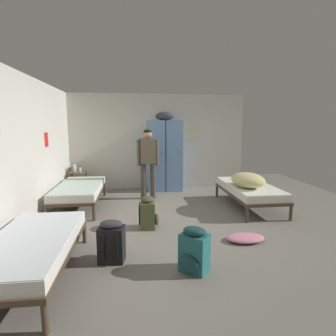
{
  "coord_description": "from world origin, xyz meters",
  "views": [
    {
      "loc": [
        -0.59,
        -4.73,
        1.74
      ],
      "look_at": [
        0.0,
        0.28,
        0.95
      ],
      "focal_mm": 29.56,
      "sensor_mm": 36.0,
      "label": 1
    }
  ],
  "objects_px": {
    "locker_bank": "(165,154)",
    "clothes_pile_pink": "(245,238)",
    "bed_left_rear": "(80,189)",
    "water_bottle": "(75,168)",
    "bed_left_front": "(31,247)",
    "backpack_teal": "(194,251)",
    "person_traveler": "(148,157)",
    "backpack_olive": "(148,213)",
    "bed_right": "(249,190)",
    "lotion_bottle": "(80,169)",
    "backpack_black": "(112,242)",
    "bedding_heap": "(248,180)",
    "shelf_unit": "(78,181)"
  },
  "relations": [
    {
      "from": "locker_bank",
      "to": "clothes_pile_pink",
      "type": "relative_size",
      "value": 3.6
    },
    {
      "from": "bed_left_rear",
      "to": "water_bottle",
      "type": "xyz_separation_m",
      "value": [
        -0.33,
        1.17,
        0.29
      ]
    },
    {
      "from": "bed_left_rear",
      "to": "bed_left_front",
      "type": "height_order",
      "value": "same"
    },
    {
      "from": "water_bottle",
      "to": "backpack_teal",
      "type": "relative_size",
      "value": 0.42
    },
    {
      "from": "bed_left_rear",
      "to": "person_traveler",
      "type": "relative_size",
      "value": 1.16
    },
    {
      "from": "backpack_teal",
      "to": "backpack_olive",
      "type": "distance_m",
      "value": 1.55
    },
    {
      "from": "backpack_olive",
      "to": "bed_right",
      "type": "bearing_deg",
      "value": 23.78
    },
    {
      "from": "lotion_bottle",
      "to": "backpack_teal",
      "type": "height_order",
      "value": "lotion_bottle"
    },
    {
      "from": "bed_right",
      "to": "person_traveler",
      "type": "xyz_separation_m",
      "value": [
        -2.09,
        0.94,
        0.61
      ]
    },
    {
      "from": "bed_right",
      "to": "backpack_teal",
      "type": "bearing_deg",
      "value": -125.03
    },
    {
      "from": "backpack_teal",
      "to": "bed_left_rear",
      "type": "bearing_deg",
      "value": 123.07
    },
    {
      "from": "locker_bank",
      "to": "backpack_black",
      "type": "relative_size",
      "value": 3.76
    },
    {
      "from": "clothes_pile_pink",
      "to": "person_traveler",
      "type": "bearing_deg",
      "value": 117.04
    },
    {
      "from": "bed_left_front",
      "to": "clothes_pile_pink",
      "type": "distance_m",
      "value": 2.93
    },
    {
      "from": "backpack_olive",
      "to": "backpack_teal",
      "type": "bearing_deg",
      "value": -72.25
    },
    {
      "from": "water_bottle",
      "to": "bedding_heap",
      "type": "bearing_deg",
      "value": -25.53
    },
    {
      "from": "shelf_unit",
      "to": "backpack_teal",
      "type": "distance_m",
      "value": 4.54
    },
    {
      "from": "shelf_unit",
      "to": "lotion_bottle",
      "type": "relative_size",
      "value": 3.78
    },
    {
      "from": "bed_left_front",
      "to": "backpack_olive",
      "type": "bearing_deg",
      "value": 45.29
    },
    {
      "from": "bed_right",
      "to": "backpack_teal",
      "type": "distance_m",
      "value": 2.98
    },
    {
      "from": "lotion_bottle",
      "to": "backpack_olive",
      "type": "relative_size",
      "value": 0.27
    },
    {
      "from": "shelf_unit",
      "to": "lotion_bottle",
      "type": "distance_m",
      "value": 0.3
    },
    {
      "from": "clothes_pile_pink",
      "to": "locker_bank",
      "type": "bearing_deg",
      "value": 103.91
    },
    {
      "from": "water_bottle",
      "to": "backpack_teal",
      "type": "distance_m",
      "value": 4.62
    },
    {
      "from": "bed_right",
      "to": "lotion_bottle",
      "type": "height_order",
      "value": "lotion_bottle"
    },
    {
      "from": "bed_left_front",
      "to": "clothes_pile_pink",
      "type": "relative_size",
      "value": 3.3
    },
    {
      "from": "backpack_black",
      "to": "backpack_teal",
      "type": "height_order",
      "value": "same"
    },
    {
      "from": "bedding_heap",
      "to": "backpack_black",
      "type": "xyz_separation_m",
      "value": [
        -2.58,
        -1.86,
        -0.37
      ]
    },
    {
      "from": "water_bottle",
      "to": "clothes_pile_pink",
      "type": "xyz_separation_m",
      "value": [
        3.15,
        -3.28,
        -0.63
      ]
    },
    {
      "from": "bed_left_front",
      "to": "bed_right",
      "type": "relative_size",
      "value": 1.0
    },
    {
      "from": "locker_bank",
      "to": "bed_left_front",
      "type": "relative_size",
      "value": 1.09
    },
    {
      "from": "person_traveler",
      "to": "clothes_pile_pink",
      "type": "bearing_deg",
      "value": -62.96
    },
    {
      "from": "bed_left_rear",
      "to": "bed_right",
      "type": "distance_m",
      "value": 3.6
    },
    {
      "from": "water_bottle",
      "to": "backpack_olive",
      "type": "xyz_separation_m",
      "value": [
        1.72,
        -2.56,
        -0.41
      ]
    },
    {
      "from": "bed_left_rear",
      "to": "person_traveler",
      "type": "distance_m",
      "value": 1.68
    },
    {
      "from": "lotion_bottle",
      "to": "backpack_olive",
      "type": "bearing_deg",
      "value": -57.8
    },
    {
      "from": "bed_right",
      "to": "person_traveler",
      "type": "bearing_deg",
      "value": 155.72
    },
    {
      "from": "bed_left_front",
      "to": "backpack_black",
      "type": "height_order",
      "value": "backpack_black"
    },
    {
      "from": "backpack_teal",
      "to": "clothes_pile_pink",
      "type": "distance_m",
      "value": 1.24
    },
    {
      "from": "locker_bank",
      "to": "bed_left_front",
      "type": "distance_m",
      "value": 4.62
    },
    {
      "from": "bedding_heap",
      "to": "clothes_pile_pink",
      "type": "xyz_separation_m",
      "value": [
        -0.63,
        -1.48,
        -0.58
      ]
    },
    {
      "from": "lotion_bottle",
      "to": "backpack_olive",
      "type": "distance_m",
      "value": 2.98
    },
    {
      "from": "bed_right",
      "to": "bedding_heap",
      "type": "relative_size",
      "value": 2.2
    },
    {
      "from": "backpack_teal",
      "to": "clothes_pile_pink",
      "type": "xyz_separation_m",
      "value": [
        0.96,
        0.76,
        -0.21
      ]
    },
    {
      "from": "person_traveler",
      "to": "water_bottle",
      "type": "distance_m",
      "value": 1.95
    },
    {
      "from": "person_traveler",
      "to": "bed_left_rear",
      "type": "bearing_deg",
      "value": -160.81
    },
    {
      "from": "bed_right",
      "to": "backpack_black",
      "type": "height_order",
      "value": "backpack_black"
    },
    {
      "from": "bed_left_front",
      "to": "bedding_heap",
      "type": "relative_size",
      "value": 2.2
    },
    {
      "from": "bed_left_rear",
      "to": "backpack_olive",
      "type": "relative_size",
      "value": 3.45
    },
    {
      "from": "bed_left_rear",
      "to": "lotion_bottle",
      "type": "height_order",
      "value": "lotion_bottle"
    }
  ]
}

